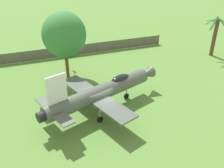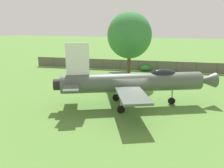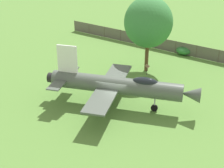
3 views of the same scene
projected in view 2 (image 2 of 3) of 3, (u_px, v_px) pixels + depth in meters
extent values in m
plane|color=#568438|center=(132.00, 106.00, 18.93)|extent=(200.00, 200.00, 0.00)
cylinder|color=#4C564C|center=(132.00, 82.00, 18.42)|extent=(6.21, 11.01, 1.50)
cone|color=#4C564C|center=(206.00, 80.00, 19.11)|extent=(1.83, 1.99, 1.27)
cylinder|color=black|center=(58.00, 85.00, 17.76)|extent=(1.07, 0.92, 0.90)
ellipsoid|color=black|center=(163.00, 74.00, 18.53)|extent=(1.75, 2.37, 0.84)
cube|color=white|center=(77.00, 59.00, 17.43)|extent=(0.89, 1.69, 2.48)
cube|color=#4C564C|center=(120.00, 77.00, 21.07)|extent=(4.50, 3.47, 0.16)
cube|color=#4C564C|center=(132.00, 95.00, 15.73)|extent=(4.50, 3.47, 0.16)
cube|color=#4C564C|center=(74.00, 78.00, 19.43)|extent=(2.10, 1.76, 0.10)
cube|color=#4C564C|center=(71.00, 88.00, 16.26)|extent=(2.10, 1.76, 0.10)
cylinder|color=#A5A8AD|center=(172.00, 92.00, 19.03)|extent=(0.12, 0.12, 1.58)
cylinder|color=black|center=(172.00, 101.00, 19.23)|extent=(0.42, 0.62, 0.60)
cylinder|color=#A5A8AD|center=(116.00, 89.00, 19.92)|extent=(0.12, 0.12, 1.58)
cylinder|color=black|center=(116.00, 98.00, 20.12)|extent=(0.42, 0.62, 0.60)
cylinder|color=#A5A8AD|center=(121.00, 100.00, 17.14)|extent=(0.12, 0.12, 1.58)
cylinder|color=black|center=(121.00, 109.00, 17.34)|extent=(0.42, 0.62, 0.60)
cylinder|color=brown|center=(129.00, 65.00, 26.56)|extent=(0.39, 0.39, 4.04)
ellipsoid|color=#387F3D|center=(129.00, 35.00, 25.70)|extent=(4.95, 5.04, 5.26)
cylinder|color=#4C4238|center=(217.00, 69.00, 30.74)|extent=(0.08, 0.08, 1.56)
cylinder|color=#4C4238|center=(196.00, 68.00, 31.32)|extent=(0.08, 0.08, 1.56)
cylinder|color=#4C4238|center=(176.00, 67.00, 31.90)|extent=(0.08, 0.08, 1.56)
cylinder|color=#4C4238|center=(157.00, 66.00, 32.48)|extent=(0.08, 0.08, 1.56)
cylinder|color=#4C4238|center=(138.00, 65.00, 33.06)|extent=(0.08, 0.08, 1.56)
cylinder|color=#4C4238|center=(120.00, 65.00, 33.64)|extent=(0.08, 0.08, 1.56)
cylinder|color=#4C4238|center=(103.00, 64.00, 34.22)|extent=(0.08, 0.08, 1.56)
cylinder|color=#4C4238|center=(86.00, 63.00, 34.80)|extent=(0.08, 0.08, 1.56)
cylinder|color=#4C4238|center=(70.00, 63.00, 35.38)|extent=(0.08, 0.08, 1.56)
cylinder|color=#4C4238|center=(54.00, 62.00, 35.96)|extent=(0.08, 0.08, 1.56)
cylinder|color=#4C4238|center=(39.00, 62.00, 36.54)|extent=(0.08, 0.08, 1.56)
cylinder|color=#4C4238|center=(138.00, 61.00, 32.87)|extent=(3.21, 32.07, 0.05)
cube|color=#59544C|center=(138.00, 65.00, 33.06)|extent=(3.18, 32.07, 1.50)
ellipsoid|color=#2D7033|center=(146.00, 67.00, 33.15)|extent=(1.94, 1.91, 1.03)
cylinder|color=#333333|center=(133.00, 80.00, 25.91)|extent=(0.06, 0.06, 0.90)
cube|color=olive|center=(133.00, 75.00, 25.77)|extent=(0.68, 0.53, 0.25)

